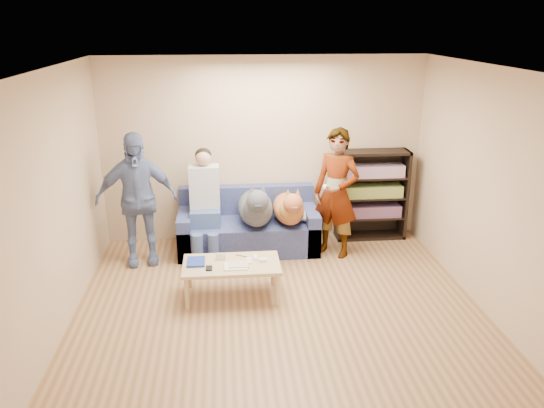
{
  "coord_description": "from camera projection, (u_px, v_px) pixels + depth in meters",
  "views": [
    {
      "loc": [
        -0.56,
        -4.76,
        3.04
      ],
      "look_at": [
        0.0,
        1.2,
        0.95
      ],
      "focal_mm": 35.0,
      "sensor_mm": 36.0,
      "label": 1
    }
  ],
  "objects": [
    {
      "name": "magazine",
      "position": [
        239.0,
        264.0,
        5.94
      ],
      "size": [
        0.22,
        0.17,
        0.01
      ],
      "primitive_type": "cube",
      "color": "beige",
      "rests_on": "coffee_table"
    },
    {
      "name": "wallet",
      "position": [
        209.0,
        268.0,
        5.88
      ],
      "size": [
        0.07,
        0.12,
        0.02
      ],
      "primitive_type": "cube",
      "color": "black",
      "rests_on": "coffee_table"
    },
    {
      "name": "notebook_blue",
      "position": [
        196.0,
        262.0,
        6.02
      ],
      "size": [
        0.2,
        0.26,
        0.03
      ],
      "primitive_type": "cube",
      "color": "#1B3198",
      "rests_on": "coffee_table"
    },
    {
      "name": "ceiling",
      "position": [
        285.0,
        72.0,
        4.67
      ],
      "size": [
        5.0,
        5.0,
        0.0
      ],
      "primitive_type": "plane",
      "rotation": [
        3.14,
        0.0,
        0.0
      ],
      "color": "white",
      "rests_on": "ground"
    },
    {
      "name": "person_standing_left",
      "position": [
        137.0,
        199.0,
        6.75
      ],
      "size": [
        1.08,
        0.58,
        1.75
      ],
      "primitive_type": "imported",
      "rotation": [
        0.0,
        0.0,
        0.16
      ],
      "color": "#6D7FAF",
      "rests_on": "ground"
    },
    {
      "name": "headphone_cup_b",
      "position": [
        249.0,
        259.0,
        6.09
      ],
      "size": [
        0.07,
        0.07,
        0.02
      ],
      "primitive_type": "cylinder",
      "color": "white",
      "rests_on": "coffee_table"
    },
    {
      "name": "dog_tan",
      "position": [
        289.0,
        208.0,
        7.12
      ],
      "size": [
        0.42,
        1.17,
        0.6
      ],
      "color": "#AF5535",
      "rests_on": "sofa"
    },
    {
      "name": "held_controller",
      "position": [
        325.0,
        187.0,
        6.74
      ],
      "size": [
        0.07,
        0.12,
        0.03
      ],
      "primitive_type": "cube",
      "rotation": [
        0.0,
        0.0,
        -0.3
      ],
      "color": "white",
      "rests_on": "person_standing_right"
    },
    {
      "name": "blanket",
      "position": [
        309.0,
        215.0,
        7.28
      ],
      "size": [
        0.44,
        0.37,
        0.15
      ],
      "primitive_type": "ellipsoid",
      "color": "silver",
      "rests_on": "sofa"
    },
    {
      "name": "controller_a",
      "position": [
        255.0,
        257.0,
        6.13
      ],
      "size": [
        0.04,
        0.13,
        0.03
      ],
      "primitive_type": "cube",
      "color": "white",
      "rests_on": "coffee_table"
    },
    {
      "name": "headphone_cup_a",
      "position": [
        249.0,
        262.0,
        6.01
      ],
      "size": [
        0.07,
        0.07,
        0.02
      ],
      "primitive_type": "cylinder",
      "color": "white",
      "rests_on": "coffee_table"
    },
    {
      "name": "dog_gray",
      "position": [
        256.0,
        207.0,
        7.07
      ],
      "size": [
        0.47,
        1.28,
        0.69
      ],
      "color": "#4D5057",
      "rests_on": "sofa"
    },
    {
      "name": "person_seated",
      "position": [
        205.0,
        200.0,
        7.05
      ],
      "size": [
        0.4,
        0.73,
        1.47
      ],
      "color": "#415791",
      "rests_on": "sofa"
    },
    {
      "name": "papers",
      "position": [
        236.0,
        266.0,
        5.92
      ],
      "size": [
        0.26,
        0.2,
        0.02
      ],
      "primitive_type": "cube",
      "color": "white",
      "rests_on": "coffee_table"
    },
    {
      "name": "camera_silver",
      "position": [
        221.0,
        257.0,
        6.11
      ],
      "size": [
        0.11,
        0.06,
        0.05
      ],
      "primitive_type": "cube",
      "color": "#B3B3B8",
      "rests_on": "coffee_table"
    },
    {
      "name": "sofa",
      "position": [
        248.0,
        229.0,
        7.38
      ],
      "size": [
        1.9,
        0.85,
        0.82
      ],
      "color": "#515B93",
      "rests_on": "ground"
    },
    {
      "name": "pen_orange",
      "position": [
        230.0,
        269.0,
        5.86
      ],
      "size": [
        0.13,
        0.06,
        0.01
      ],
      "primitive_type": "cylinder",
      "rotation": [
        0.0,
        1.57,
        0.35
      ],
      "color": "orange",
      "rests_on": "coffee_table"
    },
    {
      "name": "coffee_table",
      "position": [
        232.0,
        267.0,
        6.03
      ],
      "size": [
        1.1,
        0.6,
        0.42
      ],
      "color": "#D7C384",
      "rests_on": "ground"
    },
    {
      "name": "person_standing_right",
      "position": [
        336.0,
        193.0,
        7.0
      ],
      "size": [
        0.75,
        0.71,
        1.73
      ],
      "primitive_type": "imported",
      "rotation": [
        0.0,
        0.0,
        -0.65
      ],
      "color": "gray",
      "rests_on": "ground"
    },
    {
      "name": "wall_right",
      "position": [
        507.0,
        203.0,
        5.3
      ],
      "size": [
        0.0,
        5.0,
        5.0
      ],
      "primitive_type": "plane",
      "rotation": [
        1.57,
        0.0,
        -1.57
      ],
      "color": "tan",
      "rests_on": "ground"
    },
    {
      "name": "bookshelf",
      "position": [
        372.0,
        193.0,
        7.63
      ],
      "size": [
        1.0,
        0.34,
        1.3
      ],
      "color": "black",
      "rests_on": "ground"
    },
    {
      "name": "controller_b",
      "position": [
        263.0,
        260.0,
        6.06
      ],
      "size": [
        0.09,
        0.06,
        0.03
      ],
      "primitive_type": "cube",
      "color": "white",
      "rests_on": "coffee_table"
    },
    {
      "name": "wall_left",
      "position": [
        42.0,
        218.0,
        4.9
      ],
      "size": [
        0.0,
        5.0,
        5.0
      ],
      "primitive_type": "plane",
      "rotation": [
        1.57,
        0.0,
        1.57
      ],
      "color": "tan",
      "rests_on": "ground"
    },
    {
      "name": "ground",
      "position": [
        283.0,
        328.0,
        5.52
      ],
      "size": [
        5.0,
        5.0,
        0.0
      ],
      "primitive_type": "plane",
      "color": "olive",
      "rests_on": "ground"
    },
    {
      "name": "wall_front",
      "position": [
        339.0,
        374.0,
        2.75
      ],
      "size": [
        4.5,
        0.0,
        4.5
      ],
      "primitive_type": "plane",
      "rotation": [
        -1.57,
        0.0,
        0.0
      ],
      "color": "tan",
      "rests_on": "ground"
    },
    {
      "name": "pen_black",
      "position": [
        241.0,
        256.0,
        6.2
      ],
      "size": [
        0.13,
        0.08,
        0.01
      ],
      "primitive_type": "cylinder",
      "rotation": [
        0.0,
        1.57,
        -0.52
      ],
      "color": "black",
      "rests_on": "coffee_table"
    },
    {
      "name": "wall_back",
      "position": [
        263.0,
        150.0,
        7.45
      ],
      "size": [
        4.5,
        0.0,
        4.5
      ],
      "primitive_type": "plane",
      "rotation": [
        1.57,
        0.0,
        0.0
      ],
      "color": "tan",
      "rests_on": "ground"
    }
  ]
}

